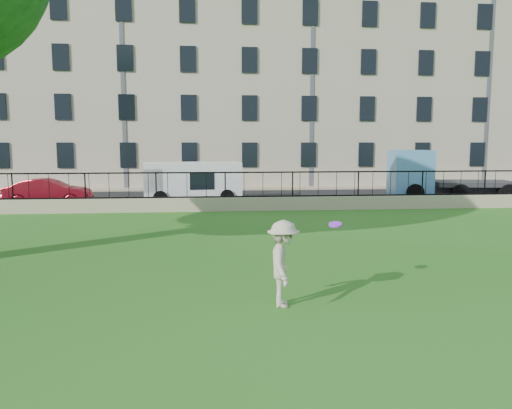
{
  "coord_description": "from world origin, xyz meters",
  "views": [
    {
      "loc": [
        -0.7,
        -9.88,
        3.03
      ],
      "look_at": [
        0.56,
        3.5,
        1.34
      ],
      "focal_mm": 35.0,
      "sensor_mm": 36.0,
      "label": 1
    }
  ],
  "objects": [
    {
      "name": "ground",
      "position": [
        0.0,
        0.0,
        0.0
      ],
      "size": [
        120.0,
        120.0,
        0.0
      ],
      "primitive_type": "plane",
      "color": "#236518",
      "rests_on": "ground"
    },
    {
      "name": "retaining_wall",
      "position": [
        0.0,
        12.0,
        0.3
      ],
      "size": [
        50.0,
        0.4,
        0.6
      ],
      "primitive_type": "cube",
      "color": "tan",
      "rests_on": "ground"
    },
    {
      "name": "iron_railing",
      "position": [
        0.0,
        12.0,
        1.15
      ],
      "size": [
        50.0,
        0.05,
        1.13
      ],
      "color": "black",
      "rests_on": "retaining_wall"
    },
    {
      "name": "street",
      "position": [
        0.0,
        16.7,
        0.01
      ],
      "size": [
        60.0,
        9.0,
        0.01
      ],
      "primitive_type": "cube",
      "color": "black",
      "rests_on": "ground"
    },
    {
      "name": "sidewalk",
      "position": [
        0.0,
        21.9,
        0.06
      ],
      "size": [
        60.0,
        1.4,
        0.12
      ],
      "primitive_type": "cube",
      "color": "tan",
      "rests_on": "ground"
    },
    {
      "name": "building_row",
      "position": [
        0.0,
        27.57,
        6.92
      ],
      "size": [
        56.4,
        10.4,
        13.8
      ],
      "color": "#B8A792",
      "rests_on": "ground"
    },
    {
      "name": "man",
      "position": [
        0.64,
        -1.0,
        0.8
      ],
      "size": [
        0.73,
        1.11,
        1.61
      ],
      "primitive_type": "imported",
      "rotation": [
        0.0,
        0.0,
        1.44
      ],
      "color": "beige",
      "rests_on": "ground"
    },
    {
      "name": "frisbee",
      "position": [
        1.81,
        -0.2,
        1.38
      ],
      "size": [
        0.32,
        0.31,
        0.12
      ],
      "primitive_type": "cylinder",
      "rotation": [
        0.21,
        -0.14,
        0.17
      ],
      "color": "#A02AF2"
    },
    {
      "name": "red_sedan",
      "position": [
        -8.28,
        14.4,
        0.65
      ],
      "size": [
        3.98,
        1.53,
        1.29
      ],
      "primitive_type": "imported",
      "rotation": [
        0.0,
        0.0,
        1.61
      ],
      "color": "maroon",
      "rests_on": "street"
    },
    {
      "name": "white_van",
      "position": [
        -1.55,
        15.4,
        1.0
      ],
      "size": [
        4.96,
        2.39,
        2.01
      ],
      "primitive_type": "cube",
      "rotation": [
        0.0,
        0.0,
        0.11
      ],
      "color": "white",
      "rests_on": "street"
    },
    {
      "name": "blue_truck",
      "position": [
        12.0,
        15.4,
        1.3
      ],
      "size": [
        6.42,
        2.95,
        2.6
      ],
      "primitive_type": "cube",
      "rotation": [
        0.0,
        0.0,
        -0.12
      ],
      "color": "#5692C9",
      "rests_on": "street"
    }
  ]
}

